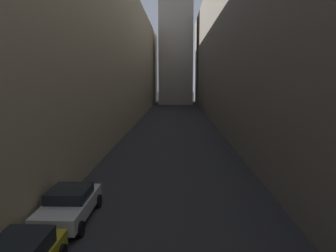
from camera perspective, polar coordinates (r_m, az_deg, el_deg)
name	(u,v)px	position (r m, az deg, el deg)	size (l,w,h in m)	color
ground_plane	(174,126)	(45.00, 1.08, -0.04)	(264.00, 264.00, 0.00)	#232326
building_block_left	(78,57)	(48.63, -15.08, 11.25)	(15.63, 108.00, 18.58)	gray
building_block_right	(268,43)	(48.42, 16.68, 13.39)	(14.25, 108.00, 22.25)	#60594F
parked_car_left_third	(69,204)	(15.79, -16.47, -12.64)	(2.06, 4.56, 1.43)	#B7B7BC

